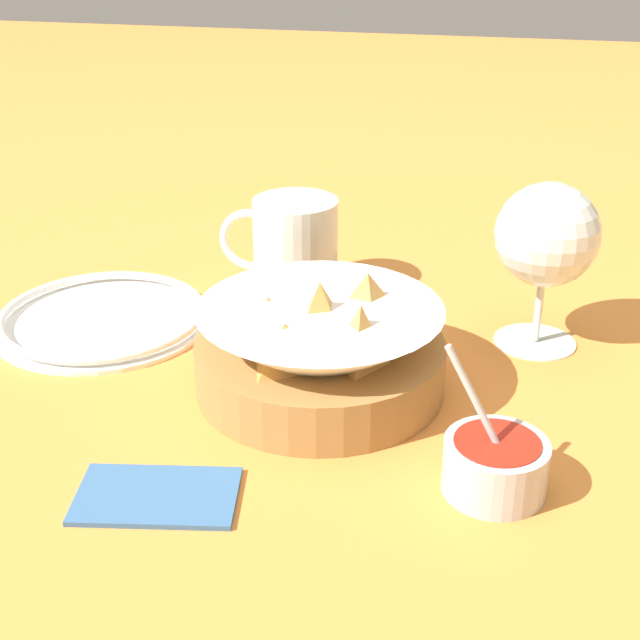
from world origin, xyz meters
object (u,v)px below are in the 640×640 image
(wine_glass, at_px, (547,240))
(beer_mug, at_px, (294,249))
(side_plate, at_px, (103,317))
(food_basket, at_px, (321,350))
(sauce_cup, at_px, (495,463))

(wine_glass, height_order, beer_mug, wine_glass)
(side_plate, bearing_deg, beer_mug, -142.61)
(food_basket, distance_m, beer_mug, 0.21)
(sauce_cup, height_order, side_plate, sauce_cup)
(side_plate, bearing_deg, sauce_cup, 154.55)
(food_basket, bearing_deg, side_plate, -17.32)
(wine_glass, bearing_deg, beer_mug, -15.23)
(wine_glass, relative_size, beer_mug, 1.22)
(sauce_cup, bearing_deg, wine_glass, -96.30)
(food_basket, distance_m, wine_glass, 0.22)
(beer_mug, bearing_deg, sauce_cup, 126.16)
(food_basket, xyz_separation_m, beer_mug, (0.07, -0.19, 0.01))
(sauce_cup, bearing_deg, side_plate, -25.45)
(sauce_cup, bearing_deg, food_basket, -36.18)
(sauce_cup, xyz_separation_m, wine_glass, (-0.03, -0.23, 0.08))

